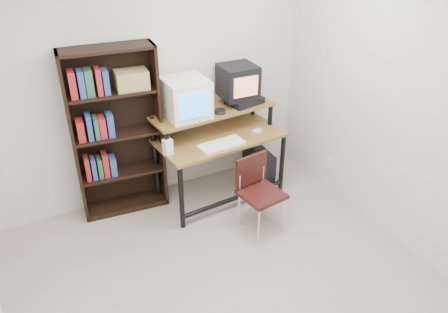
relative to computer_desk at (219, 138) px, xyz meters
name	(u,v)px	position (x,y,z in m)	size (l,w,h in m)	color
back_wall	(124,85)	(-0.83, 0.42, 0.60)	(4.00, 0.01, 2.60)	silver
right_wall	(435,121)	(1.17, -1.58, 0.60)	(0.01, 4.00, 2.60)	silver
computer_desk	(219,138)	(0.00, 0.00, 0.00)	(1.37, 0.76, 0.98)	brown
crt_monitor	(186,98)	(-0.31, 0.11, 0.47)	(0.42, 0.43, 0.40)	white
vcr	(244,101)	(0.37, 0.12, 0.31)	(0.36, 0.26, 0.08)	black
crt_tv	(238,81)	(0.32, 0.17, 0.52)	(0.38, 0.38, 0.35)	black
cd_spindle	(220,112)	(0.02, 0.01, 0.29)	(0.12, 0.12, 0.05)	#26262B
keyboard	(222,145)	(-0.07, -0.21, 0.04)	(0.47, 0.21, 0.04)	white
mousepad	(256,132)	(0.39, -0.09, 0.02)	(0.22, 0.18, 0.01)	black
mouse	(257,131)	(0.40, -0.11, 0.04)	(0.10, 0.06, 0.03)	white
desk_speaker	(168,147)	(-0.61, -0.12, 0.10)	(0.08, 0.07, 0.17)	white
pc_tower	(258,167)	(0.51, 0.00, -0.49)	(0.20, 0.45, 0.42)	black
school_chair	(258,186)	(0.08, -0.67, -0.24)	(0.43, 0.43, 0.76)	black
bookshelf	(116,131)	(-1.00, 0.28, 0.19)	(0.89, 0.37, 1.74)	black
wall_outlet	(328,164)	(1.16, -0.43, -0.40)	(0.02, 0.08, 0.12)	beige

